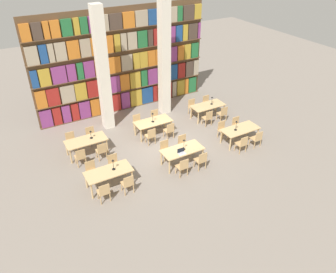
{
  "coord_description": "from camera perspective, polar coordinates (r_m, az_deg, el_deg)",
  "views": [
    {
      "loc": [
        -6.18,
        -11.09,
        8.6
      ],
      "look_at": [
        0.0,
        -0.14,
        0.67
      ],
      "focal_mm": 35.0,
      "sensor_mm": 36.0,
      "label": 1
    }
  ],
  "objects": [
    {
      "name": "ground_plane",
      "position": [
        15.34,
        -0.25,
        -1.87
      ],
      "size": [
        40.0,
        40.0,
        0.0
      ],
      "primitive_type": "plane",
      "color": "gray"
    },
    {
      "name": "bookshelf_bank",
      "position": [
        17.94,
        -7.71,
        12.44
      ],
      "size": [
        9.64,
        0.35,
        5.5
      ],
      "color": "brown",
      "rests_on": "ground_plane"
    },
    {
      "name": "pillar_left",
      "position": [
        15.99,
        -11.3,
        11.12
      ],
      "size": [
        0.51,
        0.51,
        6.0
      ],
      "color": "silver",
      "rests_on": "ground_plane"
    },
    {
      "name": "pillar_center",
      "position": [
        17.22,
        -0.65,
        13.26
      ],
      "size": [
        0.51,
        0.51,
        6.0
      ],
      "color": "silver",
      "rests_on": "ground_plane"
    },
    {
      "name": "reading_table_0",
      "position": [
        12.94,
        -10.3,
        -6.28
      ],
      "size": [
        1.81,
        0.85,
        0.74
      ],
      "color": "tan",
      "rests_on": "ground_plane"
    },
    {
      "name": "chair_0",
      "position": [
        12.43,
        -11.11,
        -9.41
      ],
      "size": [
        0.42,
        0.4,
        0.86
      ],
      "color": "tan",
      "rests_on": "ground_plane"
    },
    {
      "name": "chair_1",
      "position": [
        13.51,
        -13.18,
        -5.83
      ],
      "size": [
        0.42,
        0.4,
        0.86
      ],
      "rotation": [
        0.0,
        0.0,
        3.14
      ],
      "color": "tan",
      "rests_on": "ground_plane"
    },
    {
      "name": "chair_2",
      "position": [
        12.65,
        -7.03,
        -8.1
      ],
      "size": [
        0.42,
        0.4,
        0.86
      ],
      "color": "tan",
      "rests_on": "ground_plane"
    },
    {
      "name": "chair_3",
      "position": [
        13.71,
        -9.4,
        -4.69
      ],
      "size": [
        0.42,
        0.4,
        0.86
      ],
      "rotation": [
        0.0,
        0.0,
        3.14
      ],
      "color": "tan",
      "rests_on": "ground_plane"
    },
    {
      "name": "desk_lamp_0",
      "position": [
        12.75,
        -9.55,
        -4.52
      ],
      "size": [
        0.14,
        0.14,
        0.48
      ],
      "color": "black",
      "rests_on": "reading_table_0"
    },
    {
      "name": "reading_table_1",
      "position": [
        13.94,
        2.5,
        -2.54
      ],
      "size": [
        1.81,
        0.85,
        0.74
      ],
      "color": "tan",
      "rests_on": "ground_plane"
    },
    {
      "name": "chair_4",
      "position": [
        13.39,
        2.55,
        -5.23
      ],
      "size": [
        0.42,
        0.4,
        0.86
      ],
      "color": "tan",
      "rests_on": "ground_plane"
    },
    {
      "name": "chair_5",
      "position": [
        14.38,
        -0.43,
        -2.23
      ],
      "size": [
        0.42,
        0.4,
        0.86
      ],
      "rotation": [
        0.0,
        0.0,
        3.14
      ],
      "color": "tan",
      "rests_on": "ground_plane"
    },
    {
      "name": "chair_6",
      "position": [
        13.8,
        5.78,
        -4.08
      ],
      "size": [
        0.42,
        0.4,
        0.86
      ],
      "color": "tan",
      "rests_on": "ground_plane"
    },
    {
      "name": "chair_7",
      "position": [
        14.77,
        2.67,
        -1.24
      ],
      "size": [
        0.42,
        0.4,
        0.86
      ],
      "rotation": [
        0.0,
        0.0,
        3.14
      ],
      "color": "tan",
      "rests_on": "ground_plane"
    },
    {
      "name": "desk_lamp_1",
      "position": [
        13.72,
        2.81,
        -1.05
      ],
      "size": [
        0.14,
        0.14,
        0.5
      ],
      "color": "black",
      "rests_on": "reading_table_1"
    },
    {
      "name": "laptop",
      "position": [
        13.63,
        2.38,
        -2.8
      ],
      "size": [
        0.32,
        0.22,
        0.21
      ],
      "color": "silver",
      "rests_on": "reading_table_1"
    },
    {
      "name": "reading_table_2",
      "position": [
        15.74,
        12.46,
        1.08
      ],
      "size": [
        1.81,
        0.85,
        0.74
      ],
      "color": "tan",
      "rests_on": "ground_plane"
    },
    {
      "name": "chair_8",
      "position": [
        15.13,
        12.75,
        -1.21
      ],
      "size": [
        0.42,
        0.4,
        0.86
      ],
      "color": "tan",
      "rests_on": "ground_plane"
    },
    {
      "name": "chair_9",
      "position": [
        16.02,
        9.48,
        1.23
      ],
      "size": [
        0.42,
        0.4,
        0.86
      ],
      "rotation": [
        0.0,
        0.0,
        3.14
      ],
      "color": "tan",
      "rests_on": "ground_plane"
    },
    {
      "name": "chair_10",
      "position": [
        15.66,
        15.18,
        -0.33
      ],
      "size": [
        0.42,
        0.4,
        0.86
      ],
      "color": "tan",
      "rests_on": "ground_plane"
    },
    {
      "name": "chair_11",
      "position": [
        16.53,
        11.89,
        1.99
      ],
      "size": [
        0.42,
        0.4,
        0.86
      ],
      "rotation": [
        0.0,
        0.0,
        3.14
      ],
      "color": "tan",
      "rests_on": "ground_plane"
    },
    {
      "name": "desk_lamp_2",
      "position": [
        15.37,
        11.81,
        2.18
      ],
      "size": [
        0.14,
        0.14,
        0.49
      ],
      "color": "black",
      "rests_on": "reading_table_2"
    },
    {
      "name": "reading_table_3",
      "position": [
        14.98,
        -14.07,
        -0.88
      ],
      "size": [
        1.81,
        0.85,
        0.74
      ],
      "color": "tan",
      "rests_on": "ground_plane"
    },
    {
      "name": "chair_12",
      "position": [
        14.42,
        -15.02,
        -3.4
      ],
      "size": [
        0.42,
        0.4,
        0.86
      ],
      "color": "tan",
      "rests_on": "ground_plane"
    },
    {
      "name": "chair_13",
      "position": [
        15.59,
        -16.5,
        -0.71
      ],
      "size": [
        0.42,
        0.4,
        0.86
      ],
      "rotation": [
        0.0,
        0.0,
        3.14
      ],
      "color": "tan",
      "rests_on": "ground_plane"
    },
    {
      "name": "chair_14",
      "position": [
        14.6,
        -11.52,
        -2.39
      ],
      "size": [
        0.42,
        0.4,
        0.86
      ],
      "color": "tan",
      "rests_on": "ground_plane"
    },
    {
      "name": "chair_15",
      "position": [
        15.76,
        -13.25,
        0.19
      ],
      "size": [
        0.42,
        0.4,
        0.86
      ],
      "rotation": [
        0.0,
        0.0,
        3.14
      ],
      "color": "tan",
      "rests_on": "ground_plane"
    },
    {
      "name": "desk_lamp_3",
      "position": [
        14.88,
        -13.32,
        0.58
      ],
      "size": [
        0.14,
        0.14,
        0.4
      ],
      "color": "black",
      "rests_on": "reading_table_3"
    },
    {
      "name": "reading_table_4",
      "position": [
        15.99,
        -2.61,
        2.4
      ],
      "size": [
        1.81,
        0.85,
        0.74
      ],
      "color": "tan",
      "rests_on": "ground_plane"
    },
    {
      "name": "chair_16",
      "position": [
        15.35,
        -3.04,
        0.17
      ],
      "size": [
        0.42,
        0.4,
        0.86
      ],
      "color": "tan",
      "rests_on": "ground_plane"
    },
    {
      "name": "chair_17",
      "position": [
        16.46,
        -5.28,
        2.46
      ],
      "size": [
        0.42,
        0.4,
        0.86
      ],
      "rotation": [
        0.0,
        0.0,
        3.14
      ],
      "color": "tan",
      "rests_on": "ground_plane"
    },
    {
      "name": "chair_18",
      "position": [
        15.75,
        0.22,
        1.12
      ],
      "size": [
        0.42,
        0.4,
        0.86
      ],
      "color": "tan",
      "rests_on": "ground_plane"
    },
    {
      "name": "chair_19",
      "position": [
        16.83,
        -2.18,
        3.3
      ],
      "size": [
        0.42,
        0.4,
        0.86
      ],
      "rotation": [
        0.0,
        0.0,
        3.14
      ],
      "color": "tan",
      "rests_on": "ground_plane"
    },
    {
      "name": "desk_lamp_4",
      "position": [
        15.73,
        -2.68,
        3.63
      ],
      "size": [
        0.14,
        0.14,
        0.5
      ],
      "color": "black",
      "rests_on": "reading_table_4"
    },
    {
      "name": "reading_table_5",
      "position": [
        17.63,
        6.94,
        5.2
      ],
      "size": [
        1.81,
        0.85,
        0.74
      ],
      "color": "tan",
      "rests_on": "ground_plane"
    },
    {
      "name": "chair_20",
      "position": [
        16.95,
        6.92,
        3.3
      ],
      "size": [
        0.42,
        0.4,
        0.86
      ],
      "color": "tan",
      "rests_on": "ground_plane"
    },
    {
      "name": "chair_21",
      "position": [
        17.97,
        4.29,
        5.22
      ],
      "size": [
        0.42,
        0.4,
        0.86
      ],
      "rotation": [
        0.0,
        0.0,
        3.14
      ],
      "color": "tan",
      "rests_on": "ground_plane"
    },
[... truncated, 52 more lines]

